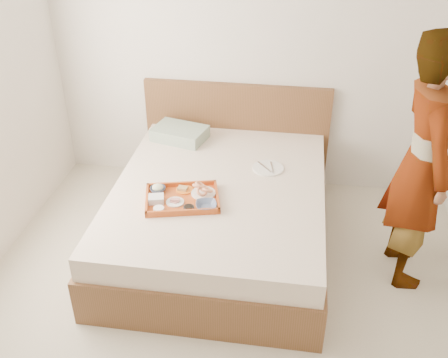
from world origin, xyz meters
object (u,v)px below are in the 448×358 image
object	(u,v)px
tray	(182,198)
dinner_plate	(268,168)
bed	(220,214)
person	(423,164)

from	to	relation	value
tray	dinner_plate	world-z (taller)	tray
bed	tray	xyz separation A→B (m)	(-0.23, -0.25, 0.29)
dinner_plate	person	size ratio (longest dim) A/B	0.14
tray	person	distance (m)	1.64
tray	bed	bearing A→B (deg)	33.27
bed	person	xyz separation A→B (m)	(1.37, -0.11, 0.63)
person	tray	bearing A→B (deg)	88.35
tray	person	xyz separation A→B (m)	(1.60, 0.14, 0.34)
bed	dinner_plate	size ratio (longest dim) A/B	8.20
bed	dinner_plate	xyz separation A→B (m)	(0.34, 0.29, 0.27)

